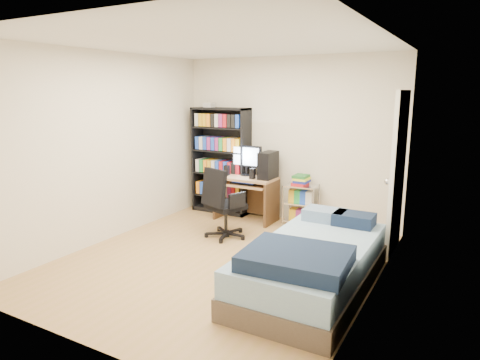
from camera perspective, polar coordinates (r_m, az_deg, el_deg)
The scene contains 7 objects.
room at distance 4.86m, azimuth -2.76°, elevation 3.05°, with size 3.58×4.08×2.58m.
media_shelf at distance 7.04m, azimuth -2.56°, elevation 2.77°, with size 0.97×0.32×1.80m.
computer_desk at distance 6.61m, azimuth 1.72°, elevation -0.11°, with size 0.92×0.53×1.16m.
office_chair at distance 5.89m, azimuth -2.22°, elevation -4.76°, with size 0.74×0.74×0.98m.
wire_cart at distance 6.40m, azimuth 8.17°, elevation -1.76°, with size 0.50×0.37×0.77m.
bed at distance 4.47m, azimuth 9.60°, elevation -10.99°, with size 1.07×2.14×0.61m.
door at distance 5.57m, azimuth 20.28°, elevation 0.84°, with size 0.12×0.80×2.00m.
Camera 1 is at (2.54, -4.07, 1.98)m, focal length 32.00 mm.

